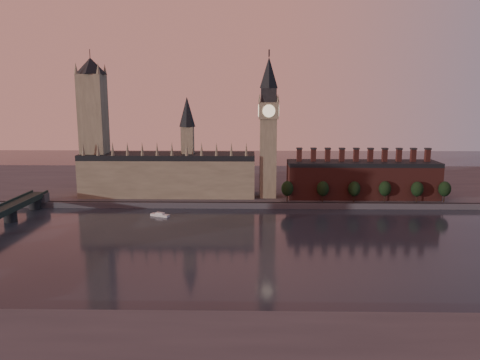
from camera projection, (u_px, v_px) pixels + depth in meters
name	position (u px, v px, depth m)	size (l,w,h in m)	color
ground	(257.00, 249.00, 242.96)	(900.00, 900.00, 0.00)	black
north_bank	(253.00, 183.00, 417.86)	(900.00, 182.00, 4.00)	#4D4D52
palace_of_westminster	(169.00, 172.00, 353.43)	(130.00, 30.30, 74.00)	gray
victoria_tower	(94.00, 122.00, 347.95)	(24.00, 24.00, 108.00)	gray
big_ben	(268.00, 126.00, 341.09)	(15.00, 15.00, 107.00)	gray
chimney_block	(362.00, 179.00, 346.67)	(110.00, 25.00, 37.00)	#5B2823
embankment_tree_0	(287.00, 189.00, 332.87)	(8.60, 8.60, 14.88)	black
embankment_tree_1	(323.00, 189.00, 332.36)	(8.60, 8.60, 14.88)	black
embankment_tree_2	(354.00, 189.00, 331.94)	(8.60, 8.60, 14.88)	black
embankment_tree_3	(385.00, 189.00, 332.70)	(8.60, 8.60, 14.88)	black
embankment_tree_4	(417.00, 189.00, 330.97)	(8.60, 8.60, 14.88)	black
embankment_tree_5	(445.00, 189.00, 331.48)	(8.60, 8.60, 14.88)	black
river_boat	(160.00, 215.00, 308.80)	(13.41, 8.55, 2.60)	silver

